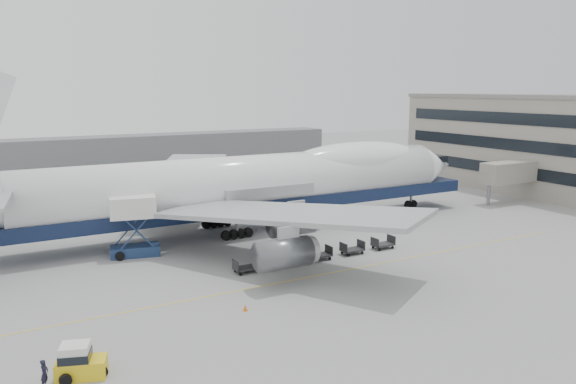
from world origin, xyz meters
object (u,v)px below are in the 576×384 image
baggage_tug (79,362)px  ground_worker (45,374)px  airliner (254,183)px  catering_truck (134,222)px

baggage_tug → ground_worker: (-1.89, -0.24, -0.08)m
ground_worker → baggage_tug: bearing=-53.3°
baggage_tug → ground_worker: bearing=-153.3°
airliner → ground_worker: (-26.16, -26.61, -4.80)m
catering_truck → baggage_tug: bearing=-99.5°
airliner → catering_truck: 15.85m
airliner → ground_worker: size_ratio=40.55×
airliner → baggage_tug: 36.16m
ground_worker → airliner: bearing=-15.0°
airliner → ground_worker: airliner is taller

